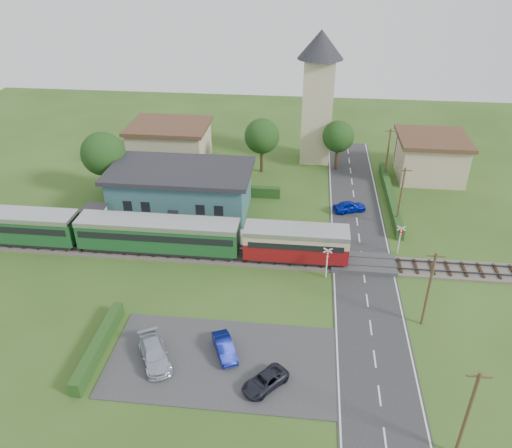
# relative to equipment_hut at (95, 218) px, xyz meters

# --- Properties ---
(ground) EXTENTS (120.00, 120.00, 0.00)m
(ground) POSITION_rel_equipment_hut_xyz_m (18.00, -5.20, -1.75)
(ground) COLOR #2D4C19
(railway_track) EXTENTS (76.00, 3.20, 0.49)m
(railway_track) POSITION_rel_equipment_hut_xyz_m (18.00, -3.20, -1.64)
(railway_track) COLOR #4C443D
(railway_track) RESTS_ON ground
(road) EXTENTS (6.00, 70.00, 0.05)m
(road) POSITION_rel_equipment_hut_xyz_m (28.00, -5.20, -1.72)
(road) COLOR #28282B
(road) RESTS_ON ground
(car_park) EXTENTS (17.00, 9.00, 0.08)m
(car_park) POSITION_rel_equipment_hut_xyz_m (16.50, -17.20, -1.71)
(car_park) COLOR #333335
(car_park) RESTS_ON ground
(crossing_deck) EXTENTS (6.20, 3.40, 0.45)m
(crossing_deck) POSITION_rel_equipment_hut_xyz_m (28.00, -3.20, -1.52)
(crossing_deck) COLOR #333335
(crossing_deck) RESTS_ON ground
(platform) EXTENTS (30.00, 3.00, 0.45)m
(platform) POSITION_rel_equipment_hut_xyz_m (8.00, 0.00, -1.52)
(platform) COLOR gray
(platform) RESTS_ON ground
(equipment_hut) EXTENTS (2.30, 2.30, 2.55)m
(equipment_hut) POSITION_rel_equipment_hut_xyz_m (0.00, 0.00, 0.00)
(equipment_hut) COLOR #C4B490
(equipment_hut) RESTS_ON platform
(station_building) EXTENTS (16.00, 9.00, 5.30)m
(station_building) POSITION_rel_equipment_hut_xyz_m (8.00, 5.79, 0.95)
(station_building) COLOR #2D585B
(station_building) RESTS_ON ground
(train) EXTENTS (43.20, 2.90, 3.40)m
(train) POSITION_rel_equipment_hut_xyz_m (4.67, -3.20, 0.43)
(train) COLOR #232328
(train) RESTS_ON ground
(church_tower) EXTENTS (6.00, 6.00, 17.60)m
(church_tower) POSITION_rel_equipment_hut_xyz_m (23.00, 22.80, 8.48)
(church_tower) COLOR #C4B490
(church_tower) RESTS_ON ground
(house_west) EXTENTS (10.80, 8.80, 5.50)m
(house_west) POSITION_rel_equipment_hut_xyz_m (3.00, 19.80, 1.04)
(house_west) COLOR tan
(house_west) RESTS_ON ground
(house_east) EXTENTS (8.80, 8.80, 5.50)m
(house_east) POSITION_rel_equipment_hut_xyz_m (38.00, 18.80, 1.05)
(house_east) COLOR tan
(house_east) RESTS_ON ground
(hedge_carpark) EXTENTS (0.80, 9.00, 1.20)m
(hedge_carpark) POSITION_rel_equipment_hut_xyz_m (7.00, -17.20, -1.15)
(hedge_carpark) COLOR #193814
(hedge_carpark) RESTS_ON ground
(hedge_roadside) EXTENTS (0.80, 18.00, 1.20)m
(hedge_roadside) POSITION_rel_equipment_hut_xyz_m (32.20, 10.80, -1.15)
(hedge_roadside) COLOR #193814
(hedge_roadside) RESTS_ON ground
(hedge_station) EXTENTS (22.00, 0.80, 1.30)m
(hedge_station) POSITION_rel_equipment_hut_xyz_m (8.00, 10.30, -1.10)
(hedge_station) COLOR #193814
(hedge_station) RESTS_ON ground
(tree_a) EXTENTS (5.20, 5.20, 8.00)m
(tree_a) POSITION_rel_equipment_hut_xyz_m (-2.00, 8.80, 3.63)
(tree_a) COLOR #332316
(tree_a) RESTS_ON ground
(tree_b) EXTENTS (4.60, 4.60, 7.34)m
(tree_b) POSITION_rel_equipment_hut_xyz_m (16.00, 17.80, 3.27)
(tree_b) COLOR #332316
(tree_b) RESTS_ON ground
(tree_c) EXTENTS (4.20, 4.20, 6.78)m
(tree_c) POSITION_rel_equipment_hut_xyz_m (26.00, 19.80, 2.91)
(tree_c) COLOR #332316
(tree_c) RESTS_ON ground
(utility_pole_a) EXTENTS (1.40, 0.22, 7.00)m
(utility_pole_a) POSITION_rel_equipment_hut_xyz_m (32.20, -23.20, 1.88)
(utility_pole_a) COLOR #473321
(utility_pole_a) RESTS_ON ground
(utility_pole_b) EXTENTS (1.40, 0.22, 7.00)m
(utility_pole_b) POSITION_rel_equipment_hut_xyz_m (32.20, -11.20, 1.88)
(utility_pole_b) COLOR #473321
(utility_pole_b) RESTS_ON ground
(utility_pole_c) EXTENTS (1.40, 0.22, 7.00)m
(utility_pole_c) POSITION_rel_equipment_hut_xyz_m (32.20, 4.80, 1.88)
(utility_pole_c) COLOR #473321
(utility_pole_c) RESTS_ON ground
(utility_pole_d) EXTENTS (1.40, 0.22, 7.00)m
(utility_pole_d) POSITION_rel_equipment_hut_xyz_m (32.20, 16.80, 1.88)
(utility_pole_d) COLOR #473321
(utility_pole_d) RESTS_ON ground
(crossing_signal_near) EXTENTS (0.84, 0.28, 3.28)m
(crossing_signal_near) POSITION_rel_equipment_hut_xyz_m (24.40, -5.61, 0.39)
(crossing_signal_near) COLOR silver
(crossing_signal_near) RESTS_ON ground
(crossing_signal_far) EXTENTS (0.84, 0.28, 3.28)m
(crossing_signal_far) POSITION_rel_equipment_hut_xyz_m (31.60, -0.81, 0.39)
(crossing_signal_far) COLOR silver
(crossing_signal_far) RESTS_ON ground
(streetlamp_west) EXTENTS (0.30, 0.30, 5.15)m
(streetlamp_west) POSITION_rel_equipment_hut_xyz_m (-4.00, 14.80, 1.29)
(streetlamp_west) COLOR #3F3F47
(streetlamp_west) RESTS_ON ground
(streetlamp_east) EXTENTS (0.30, 0.30, 5.15)m
(streetlamp_east) POSITION_rel_equipment_hut_xyz_m (34.00, 21.80, 1.29)
(streetlamp_east) COLOR #3F3F47
(streetlamp_east) RESTS_ON ground
(car_on_road) EXTENTS (4.05, 2.76, 1.28)m
(car_on_road) POSITION_rel_equipment_hut_xyz_m (27.23, 7.62, -1.06)
(car_on_road) COLOR #0418A5
(car_on_road) RESTS_ON road
(car_park_blue) EXTENTS (2.57, 3.73, 1.17)m
(car_park_blue) POSITION_rel_equipment_hut_xyz_m (16.64, -16.41, -1.08)
(car_park_blue) COLOR navy
(car_park_blue) RESTS_ON car_park
(car_park_silver) EXTENTS (3.83, 4.90, 1.33)m
(car_park_silver) POSITION_rel_equipment_hut_xyz_m (11.52, -17.70, -1.00)
(car_park_silver) COLOR #ABB0C1
(car_park_silver) RESTS_ON car_park
(car_park_dark) EXTENTS (3.62, 3.81, 1.00)m
(car_park_dark) POSITION_rel_equipment_hut_xyz_m (19.99, -19.28, -1.17)
(car_park_dark) COLOR black
(car_park_dark) RESTS_ON car_park
(pedestrian_near) EXTENTS (0.65, 0.55, 1.52)m
(pedestrian_near) POSITION_rel_equipment_hut_xyz_m (12.91, -0.80, -0.54)
(pedestrian_near) COLOR gray
(pedestrian_near) RESTS_ON platform
(pedestrian_far) EXTENTS (0.93, 1.05, 1.79)m
(pedestrian_far) POSITION_rel_equipment_hut_xyz_m (0.53, -0.43, -0.40)
(pedestrian_far) COLOR gray
(pedestrian_far) RESTS_ON platform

